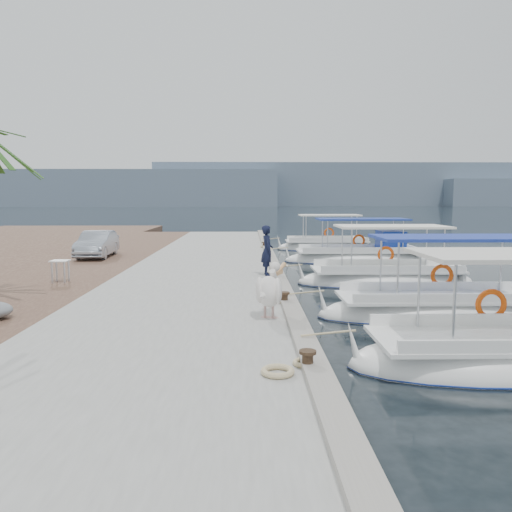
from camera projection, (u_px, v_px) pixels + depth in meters
The scene contains 16 objects.
ground at pixel (287, 297), 16.52m from camera, with size 400.00×400.00×0.00m, color black.
concrete_quay at pixel (208, 269), 21.41m from camera, with size 6.00×40.00×0.50m, color gray.
quay_curb at pixel (273, 261), 21.42m from camera, with size 0.44×40.00×0.12m, color gray.
cobblestone_strip at pixel (91, 269), 21.32m from camera, with size 4.00×40.00×0.50m, color #4F3429.
distant_hills at pixel (318, 188), 216.30m from camera, with size 330.00×60.00×18.00m.
fishing_caique_a at pixel (501, 361), 9.61m from camera, with size 5.99×2.40×2.83m.
fishing_caique_b at pixel (445, 313), 13.68m from camera, with size 7.04×2.23×2.83m.
fishing_caique_c at pixel (386, 281), 19.01m from camera, with size 6.76×2.42×2.83m.
fishing_caique_d at pixel (360, 258), 25.66m from camera, with size 7.56×2.32×2.83m.
fishing_caique_e at pixel (327, 248), 31.71m from camera, with size 6.32×2.07×2.83m.
mooring_bollards at pixel (274, 270), 17.93m from camera, with size 0.28×20.28×0.33m.
pelican at pixel (270, 290), 11.49m from camera, with size 0.90×1.60×1.25m.
fisherman at pixel (267, 250), 17.85m from camera, with size 0.65×0.43×1.79m, color black.
parked_car at pixel (97, 244), 23.38m from camera, with size 1.30×3.74×1.23m, color #A1AAB8.
folding_table at pixel (60, 267), 16.34m from camera, with size 0.55×0.55×0.73m.
rope_coil at pixel (278, 371), 7.82m from camera, with size 0.54×0.54×0.10m, color #C6B284.
Camera 1 is at (-1.32, -16.23, 3.25)m, focal length 35.00 mm.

